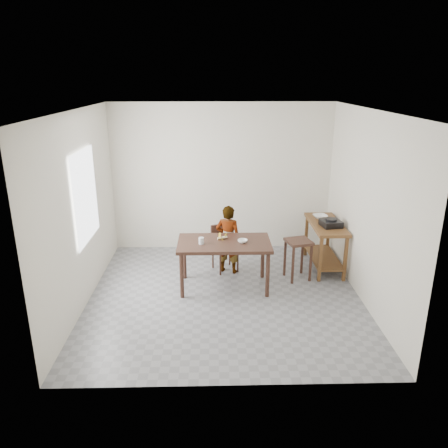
{
  "coord_description": "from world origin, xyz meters",
  "views": [
    {
      "loc": [
        -0.16,
        -5.83,
        3.11
      ],
      "look_at": [
        0.0,
        0.4,
        1.0
      ],
      "focal_mm": 35.0,
      "sensor_mm": 36.0,
      "label": 1
    }
  ],
  "objects_px": {
    "dining_table": "(224,265)",
    "stool": "(298,259)",
    "child": "(228,239)",
    "prep_counter": "(324,245)",
    "dining_chair": "(225,249)"
  },
  "relations": [
    {
      "from": "dining_table",
      "to": "stool",
      "type": "xyz_separation_m",
      "value": [
        1.19,
        0.28,
        -0.05
      ]
    },
    {
      "from": "dining_table",
      "to": "stool",
      "type": "relative_size",
      "value": 2.13
    },
    {
      "from": "dining_table",
      "to": "child",
      "type": "bearing_deg",
      "value": 81.79
    },
    {
      "from": "dining_chair",
      "to": "dining_table",
      "type": "bearing_deg",
      "value": -115.74
    },
    {
      "from": "prep_counter",
      "to": "stool",
      "type": "height_order",
      "value": "prep_counter"
    },
    {
      "from": "child",
      "to": "dining_chair",
      "type": "xyz_separation_m",
      "value": [
        -0.05,
        0.08,
        -0.19
      ]
    },
    {
      "from": "prep_counter",
      "to": "child",
      "type": "distance_m",
      "value": 1.65
    },
    {
      "from": "child",
      "to": "stool",
      "type": "relative_size",
      "value": 1.76
    },
    {
      "from": "dining_table",
      "to": "stool",
      "type": "bearing_deg",
      "value": 13.29
    },
    {
      "from": "prep_counter",
      "to": "dining_chair",
      "type": "bearing_deg",
      "value": -177.79
    },
    {
      "from": "prep_counter",
      "to": "stool",
      "type": "distance_m",
      "value": 0.68
    },
    {
      "from": "child",
      "to": "stool",
      "type": "distance_m",
      "value": 1.17
    },
    {
      "from": "child",
      "to": "stool",
      "type": "bearing_deg",
      "value": -175.96
    },
    {
      "from": "prep_counter",
      "to": "stool",
      "type": "bearing_deg",
      "value": -141.73
    },
    {
      "from": "child",
      "to": "stool",
      "type": "xyz_separation_m",
      "value": [
        1.11,
        -0.28,
        -0.25
      ]
    }
  ]
}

